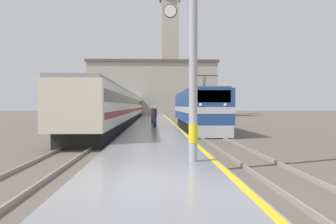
{
  "coord_description": "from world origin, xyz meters",
  "views": [
    {
      "loc": [
        -0.04,
        -7.91,
        2.2
      ],
      "look_at": [
        1.56,
        28.85,
        1.46
      ],
      "focal_mm": 35.0,
      "sensor_mm": 36.0,
      "label": 1
    }
  ],
  "objects_px": {
    "passenger_train": "(124,107)",
    "second_waiting_passenger": "(155,116)",
    "clock_tower": "(170,47)",
    "person_on_platform": "(153,114)",
    "locomotive_train": "(198,110)",
    "catenary_mast": "(196,30)"
  },
  "relations": [
    {
      "from": "catenary_mast",
      "to": "second_waiting_passenger",
      "type": "distance_m",
      "value": 16.9
    },
    {
      "from": "locomotive_train",
      "to": "clock_tower",
      "type": "height_order",
      "value": "clock_tower"
    },
    {
      "from": "locomotive_train",
      "to": "person_on_platform",
      "type": "xyz_separation_m",
      "value": [
        -3.94,
        4.49,
        -0.5
      ]
    },
    {
      "from": "locomotive_train",
      "to": "passenger_train",
      "type": "relative_size",
      "value": 0.28
    },
    {
      "from": "person_on_platform",
      "to": "passenger_train",
      "type": "bearing_deg",
      "value": 111.15
    },
    {
      "from": "person_on_platform",
      "to": "second_waiting_passenger",
      "type": "relative_size",
      "value": 1.0
    },
    {
      "from": "locomotive_train",
      "to": "catenary_mast",
      "type": "height_order",
      "value": "catenary_mast"
    },
    {
      "from": "passenger_train",
      "to": "catenary_mast",
      "type": "relative_size",
      "value": 6.4
    },
    {
      "from": "passenger_train",
      "to": "clock_tower",
      "type": "height_order",
      "value": "clock_tower"
    },
    {
      "from": "catenary_mast",
      "to": "second_waiting_passenger",
      "type": "bearing_deg",
      "value": 94.43
    },
    {
      "from": "catenary_mast",
      "to": "second_waiting_passenger",
      "type": "xyz_separation_m",
      "value": [
        -1.28,
        16.52,
        -3.33
      ]
    },
    {
      "from": "catenary_mast",
      "to": "clock_tower",
      "type": "distance_m",
      "value": 67.48
    },
    {
      "from": "clock_tower",
      "to": "locomotive_train",
      "type": "bearing_deg",
      "value": -89.95
    },
    {
      "from": "person_on_platform",
      "to": "clock_tower",
      "type": "relative_size",
      "value": 0.06
    },
    {
      "from": "locomotive_train",
      "to": "second_waiting_passenger",
      "type": "xyz_separation_m",
      "value": [
        -3.73,
        -1.33,
        -0.5
      ]
    },
    {
      "from": "catenary_mast",
      "to": "person_on_platform",
      "type": "relative_size",
      "value": 4.91
    },
    {
      "from": "locomotive_train",
      "to": "person_on_platform",
      "type": "height_order",
      "value": "locomotive_train"
    },
    {
      "from": "locomotive_train",
      "to": "clock_tower",
      "type": "bearing_deg",
      "value": 90.05
    },
    {
      "from": "passenger_train",
      "to": "second_waiting_passenger",
      "type": "height_order",
      "value": "passenger_train"
    },
    {
      "from": "catenary_mast",
      "to": "person_on_platform",
      "type": "distance_m",
      "value": 22.63
    },
    {
      "from": "passenger_train",
      "to": "second_waiting_passenger",
      "type": "distance_m",
      "value": 15.8
    },
    {
      "from": "catenary_mast",
      "to": "person_on_platform",
      "type": "xyz_separation_m",
      "value": [
        -1.49,
        22.34,
        -3.33
      ]
    }
  ]
}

